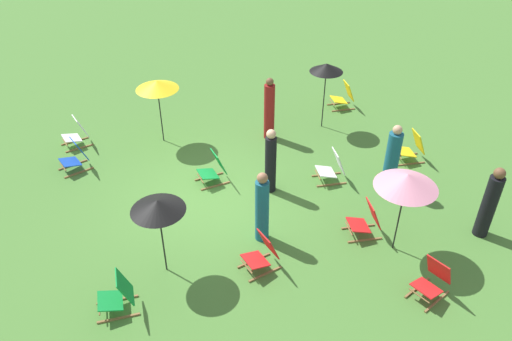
% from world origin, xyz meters
% --- Properties ---
extents(ground_plane, '(40.00, 40.00, 0.00)m').
position_xyz_m(ground_plane, '(0.00, 0.00, 0.00)').
color(ground_plane, '#477A33').
extents(deckchair_0, '(0.48, 0.76, 0.83)m').
position_xyz_m(deckchair_0, '(-0.68, 0.37, 0.37)').
color(deckchair_0, olive).
rests_on(deckchair_0, ground).
extents(deckchair_1, '(0.65, 0.86, 0.83)m').
position_xyz_m(deckchair_1, '(0.53, 3.02, 0.37)').
color(deckchair_1, olive).
rests_on(deckchair_1, ground).
extents(deckchair_2, '(0.62, 0.84, 0.83)m').
position_xyz_m(deckchair_2, '(-2.71, -2.60, 0.37)').
color(deckchair_2, olive).
rests_on(deckchair_2, ground).
extents(deckchair_3, '(0.55, 0.81, 0.83)m').
position_xyz_m(deckchair_3, '(2.46, 0.15, 0.37)').
color(deckchair_3, olive).
rests_on(deckchair_3, ground).
extents(deckchair_4, '(0.67, 0.86, 0.83)m').
position_xyz_m(deckchair_4, '(2.53, 2.58, 0.37)').
color(deckchair_4, olive).
rests_on(deckchair_4, ground).
extents(deckchair_5, '(0.65, 0.86, 0.83)m').
position_xyz_m(deckchair_5, '(0.65, 5.40, 0.37)').
color(deckchair_5, olive).
rests_on(deckchair_5, ground).
extents(deckchair_6, '(0.65, 0.85, 0.83)m').
position_xyz_m(deckchair_6, '(4.45, 2.70, 0.37)').
color(deckchair_6, olive).
rests_on(deckchair_6, ground).
extents(deckchair_7, '(0.60, 0.83, 0.83)m').
position_xyz_m(deckchair_7, '(2.30, -2.65, 0.37)').
color(deckchair_7, olive).
rests_on(deckchair_7, ground).
extents(deckchair_8, '(0.57, 0.81, 0.83)m').
position_xyz_m(deckchair_8, '(-3.90, -2.37, 0.37)').
color(deckchair_8, olive).
rests_on(deckchair_8, ground).
extents(deckchair_9, '(0.63, 0.85, 0.83)m').
position_xyz_m(deckchair_9, '(-2.62, 5.47, 0.37)').
color(deckchair_9, olive).
rests_on(deckchair_9, ground).
extents(umbrella_0, '(1.02, 1.02, 1.75)m').
position_xyz_m(umbrella_0, '(1.70, -1.59, 1.63)').
color(umbrella_0, black).
rests_on(umbrella_0, ground).
extents(umbrella_1, '(1.14, 1.14, 1.82)m').
position_xyz_m(umbrella_1, '(-3.10, -0.19, 1.70)').
color(umbrella_1, black).
rests_on(umbrella_1, ground).
extents(umbrella_2, '(0.93, 0.93, 1.96)m').
position_xyz_m(umbrella_2, '(-1.87, 4.23, 1.83)').
color(umbrella_2, black).
rests_on(umbrella_2, ground).
extents(umbrella_3, '(1.23, 1.23, 1.89)m').
position_xyz_m(umbrella_3, '(3.16, 2.87, 1.74)').
color(umbrella_3, black).
rests_on(umbrella_3, ground).
extents(person_0, '(0.42, 0.42, 1.71)m').
position_xyz_m(person_0, '(3.61, 4.86, 0.82)').
color(person_0, black).
rests_on(person_0, ground).
extents(person_1, '(0.33, 0.33, 1.68)m').
position_xyz_m(person_1, '(0.23, 1.47, 0.81)').
color(person_1, black).
rests_on(person_1, ground).
extents(person_2, '(0.36, 0.36, 1.81)m').
position_xyz_m(person_2, '(-1.99, 2.56, 0.86)').
color(person_2, maroon).
rests_on(person_2, ground).
extents(person_3, '(0.45, 0.45, 1.74)m').
position_xyz_m(person_3, '(1.40, 4.08, 0.82)').
color(person_3, '#195972').
rests_on(person_3, ground).
extents(person_4, '(0.39, 0.39, 1.69)m').
position_xyz_m(person_4, '(1.69, 0.53, 0.81)').
color(person_4, '#195972').
rests_on(person_4, ground).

